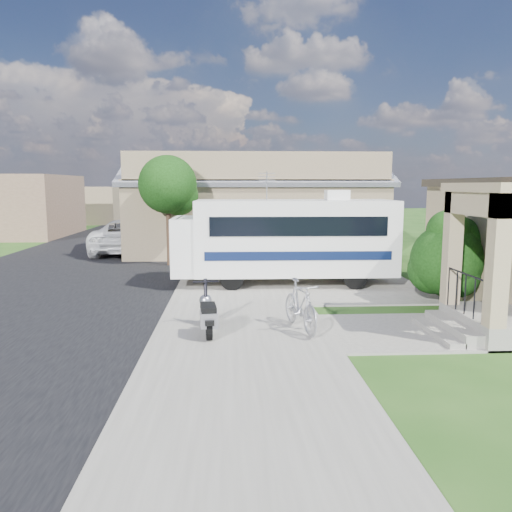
{
  "coord_description": "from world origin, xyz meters",
  "views": [
    {
      "loc": [
        -1.26,
        -11.87,
        3.35
      ],
      "look_at": [
        -0.5,
        2.5,
        1.3
      ],
      "focal_mm": 35.0,
      "sensor_mm": 36.0,
      "label": 1
    }
  ],
  "objects_px": {
    "van": "(149,223)",
    "garden_hose": "(444,322)",
    "pickup_truck": "(131,236)",
    "bicycle": "(300,308)",
    "scooter": "(208,315)",
    "motorhome": "(286,238)",
    "shrub": "(448,257)"
  },
  "relations": [
    {
      "from": "pickup_truck",
      "to": "bicycle",
      "type": "bearing_deg",
      "value": 117.14
    },
    {
      "from": "pickup_truck",
      "to": "garden_hose",
      "type": "distance_m",
      "value": 17.06
    },
    {
      "from": "shrub",
      "to": "garden_hose",
      "type": "relative_size",
      "value": 6.02
    },
    {
      "from": "pickup_truck",
      "to": "van",
      "type": "distance_m",
      "value": 7.17
    },
    {
      "from": "scooter",
      "to": "pickup_truck",
      "type": "height_order",
      "value": "pickup_truck"
    },
    {
      "from": "bicycle",
      "to": "scooter",
      "type": "bearing_deg",
      "value": 171.2
    },
    {
      "from": "bicycle",
      "to": "pickup_truck",
      "type": "height_order",
      "value": "pickup_truck"
    },
    {
      "from": "motorhome",
      "to": "scooter",
      "type": "relative_size",
      "value": 4.33
    },
    {
      "from": "motorhome",
      "to": "pickup_truck",
      "type": "relative_size",
      "value": 1.21
    },
    {
      "from": "motorhome",
      "to": "bicycle",
      "type": "relative_size",
      "value": 3.82
    },
    {
      "from": "motorhome",
      "to": "scooter",
      "type": "height_order",
      "value": "motorhome"
    },
    {
      "from": "scooter",
      "to": "bicycle",
      "type": "bearing_deg",
      "value": -1.37
    },
    {
      "from": "shrub",
      "to": "garden_hose",
      "type": "bearing_deg",
      "value": -114.55
    },
    {
      "from": "bicycle",
      "to": "garden_hose",
      "type": "relative_size",
      "value": 4.32
    },
    {
      "from": "shrub",
      "to": "van",
      "type": "xyz_separation_m",
      "value": [
        -11.26,
        18.77,
        -0.41
      ]
    },
    {
      "from": "van",
      "to": "garden_hose",
      "type": "xyz_separation_m",
      "value": [
        10.27,
        -20.93,
        -0.86
      ]
    },
    {
      "from": "motorhome",
      "to": "van",
      "type": "relative_size",
      "value": 1.11
    },
    {
      "from": "pickup_truck",
      "to": "scooter",
      "type": "bearing_deg",
      "value": 109.54
    },
    {
      "from": "shrub",
      "to": "scooter",
      "type": "height_order",
      "value": "shrub"
    },
    {
      "from": "garden_hose",
      "to": "pickup_truck",
      "type": "bearing_deg",
      "value": 126.12
    },
    {
      "from": "bicycle",
      "to": "garden_hose",
      "type": "distance_m",
      "value": 3.54
    },
    {
      "from": "van",
      "to": "shrub",
      "type": "bearing_deg",
      "value": -69.11
    },
    {
      "from": "pickup_truck",
      "to": "garden_hose",
      "type": "relative_size",
      "value": 13.61
    },
    {
      "from": "scooter",
      "to": "bicycle",
      "type": "relative_size",
      "value": 0.88
    },
    {
      "from": "scooter",
      "to": "garden_hose",
      "type": "xyz_separation_m",
      "value": [
        5.6,
        0.47,
        -0.4
      ]
    },
    {
      "from": "bicycle",
      "to": "pickup_truck",
      "type": "bearing_deg",
      "value": 101.53
    },
    {
      "from": "bicycle",
      "to": "pickup_truck",
      "type": "xyz_separation_m",
      "value": [
        -6.55,
        14.06,
        0.26
      ]
    },
    {
      "from": "shrub",
      "to": "pickup_truck",
      "type": "xyz_separation_m",
      "value": [
        -11.03,
        11.61,
        -0.53
      ]
    },
    {
      "from": "motorhome",
      "to": "scooter",
      "type": "bearing_deg",
      "value": -111.94
    },
    {
      "from": "motorhome",
      "to": "shrub",
      "type": "xyz_separation_m",
      "value": [
        4.19,
        -3.08,
        -0.24
      ]
    },
    {
      "from": "bicycle",
      "to": "van",
      "type": "height_order",
      "value": "van"
    },
    {
      "from": "scooter",
      "to": "garden_hose",
      "type": "distance_m",
      "value": 5.63
    }
  ]
}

